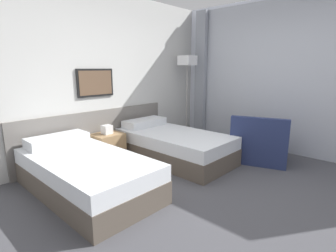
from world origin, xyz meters
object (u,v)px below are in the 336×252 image
object	(u,v)px
bed_near_window	(173,145)
armchair	(259,145)
bed_near_door	(85,173)
nightstand	(108,147)
floor_lamp	(187,67)

from	to	relation	value
bed_near_window	armchair	distance (m)	1.41
bed_near_door	nightstand	distance (m)	1.06
armchair	bed_near_door	bearing A→B (deg)	48.01
bed_near_door	floor_lamp	world-z (taller)	floor_lamp
bed_near_window	nightstand	world-z (taller)	nightstand
bed_near_window	nightstand	distance (m)	1.06
floor_lamp	armchair	world-z (taller)	floor_lamp
bed_near_door	bed_near_window	world-z (taller)	same
bed_near_door	bed_near_window	xyz separation A→B (m)	(1.60, 0.00, 0.00)
nightstand	floor_lamp	xyz separation A→B (m)	(1.96, -0.03, 1.26)
floor_lamp	armchair	distance (m)	2.15
bed_near_window	bed_near_door	bearing A→B (deg)	180.00
bed_near_window	floor_lamp	distance (m)	1.84
bed_near_window	armchair	xyz separation A→B (m)	(0.91, -1.07, 0.02)
bed_near_door	armchair	world-z (taller)	armchair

